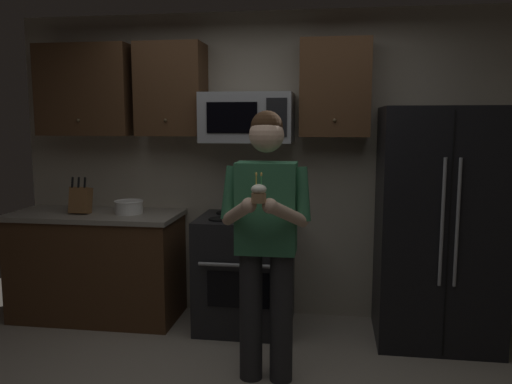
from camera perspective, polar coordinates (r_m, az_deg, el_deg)
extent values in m
cube|color=#B7AD99|center=(4.53, 1.51, 2.81)|extent=(4.40, 0.10, 2.60)
cube|color=black|center=(4.33, -1.16, -8.78)|extent=(0.76, 0.66, 0.92)
cube|color=black|center=(4.02, -1.97, -10.68)|extent=(0.48, 0.01, 0.28)
cylinder|color=#99999E|center=(3.94, -2.05, -8.03)|extent=(0.60, 0.03, 0.03)
cylinder|color=black|center=(4.12, -3.98, -2.98)|extent=(0.18, 0.18, 0.01)
cylinder|color=black|center=(4.06, 1.00, -3.13)|extent=(0.18, 0.18, 0.01)
cylinder|color=black|center=(4.39, -3.19, -2.30)|extent=(0.18, 0.18, 0.01)
cylinder|color=black|center=(4.33, 1.48, -2.43)|extent=(0.18, 0.18, 0.01)
cube|color=#9EA0A5|center=(4.26, -0.94, 8.15)|extent=(0.74, 0.40, 0.40)
cube|color=black|center=(4.08, -2.67, 8.15)|extent=(0.40, 0.01, 0.24)
cube|color=black|center=(4.03, 2.27, 8.15)|extent=(0.16, 0.01, 0.30)
cube|color=black|center=(4.20, 19.37, -3.55)|extent=(0.90, 0.72, 1.80)
cylinder|color=gray|center=(3.81, 19.75, -3.18)|extent=(0.02, 0.02, 0.90)
cylinder|color=gray|center=(3.83, 21.21, -3.19)|extent=(0.02, 0.02, 0.90)
cube|color=black|center=(3.85, 20.38, -4.62)|extent=(0.01, 0.01, 1.74)
cube|color=#4C301C|center=(4.75, -18.04, 10.52)|extent=(0.80, 0.34, 0.76)
sphere|color=brown|center=(4.58, -18.91, 7.46)|extent=(0.03, 0.03, 0.03)
cube|color=#4C301C|center=(4.47, -9.24, 10.98)|extent=(0.55, 0.34, 0.76)
sphere|color=brown|center=(4.29, -9.90, 7.76)|extent=(0.03, 0.03, 0.03)
cube|color=#4C301C|center=(4.26, 8.67, 11.15)|extent=(0.55, 0.34, 0.76)
sphere|color=brown|center=(4.08, 8.60, 7.79)|extent=(0.03, 0.03, 0.03)
cube|color=#4C301C|center=(4.74, -16.97, -7.90)|extent=(1.40, 0.62, 0.88)
cube|color=gray|center=(4.64, -17.20, -2.42)|extent=(1.44, 0.66, 0.04)
cube|color=brown|center=(4.62, -18.67, -0.89)|extent=(0.16, 0.15, 0.24)
cylinder|color=black|center=(4.60, -19.48, 1.00)|extent=(0.02, 0.04, 0.09)
cylinder|color=black|center=(4.58, -18.87, 0.99)|extent=(0.02, 0.04, 0.09)
cylinder|color=black|center=(4.55, -18.26, 0.99)|extent=(0.02, 0.04, 0.09)
cylinder|color=white|center=(4.50, -13.79, -1.65)|extent=(0.23, 0.23, 0.10)
torus|color=white|center=(4.49, -13.81, -1.00)|extent=(0.24, 0.24, 0.01)
cylinder|color=#262628|center=(3.50, -0.56, -13.40)|extent=(0.15, 0.15, 0.86)
cylinder|color=#262628|center=(3.48, 2.79, -13.56)|extent=(0.15, 0.15, 0.86)
cube|color=#33724C|center=(3.29, 1.14, -1.75)|extent=(0.38, 0.22, 0.58)
sphere|color=beige|center=(3.25, 1.17, 6.28)|extent=(0.22, 0.22, 0.22)
sphere|color=#382314|center=(3.26, 1.19, 7.16)|extent=(0.20, 0.20, 0.20)
cylinder|color=#33724C|center=(3.29, -2.81, -0.10)|extent=(0.15, 0.18, 0.35)
cylinder|color=beige|center=(3.13, -2.03, -2.28)|extent=(0.26, 0.33, 0.21)
sphere|color=beige|center=(2.98, -0.78, -1.47)|extent=(0.09, 0.09, 0.09)
cylinder|color=#33724C|center=(3.23, 5.04, -0.27)|extent=(0.15, 0.18, 0.35)
cylinder|color=beige|center=(3.09, 3.45, -2.42)|extent=(0.26, 0.33, 0.21)
sphere|color=beige|center=(2.96, 1.51, -1.52)|extent=(0.09, 0.09, 0.09)
cylinder|color=#A87F56|center=(2.94, 0.30, -0.65)|extent=(0.08, 0.08, 0.06)
ellipsoid|color=white|center=(2.94, 0.31, 0.31)|extent=(0.09, 0.09, 0.06)
cylinder|color=#4CBF66|center=(2.93, 0.59, 1.22)|extent=(0.01, 0.01, 0.06)
ellipsoid|color=#FFD159|center=(2.92, 0.59, 1.95)|extent=(0.01, 0.01, 0.02)
cylinder|color=#F2D84C|center=(2.93, 0.02, 1.23)|extent=(0.01, 0.01, 0.06)
ellipsoid|color=#FFD159|center=(2.93, 0.02, 1.96)|extent=(0.01, 0.01, 0.02)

